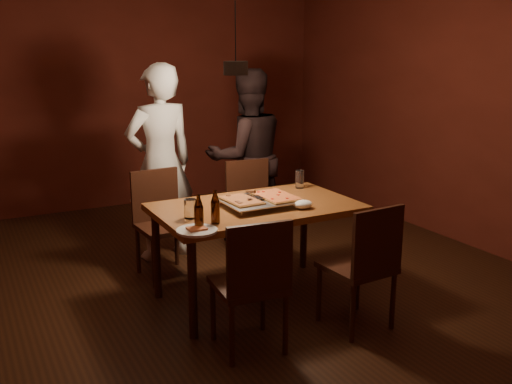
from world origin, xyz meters
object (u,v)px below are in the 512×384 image
diner_dark (247,157)px  chair_near_right (366,256)px  beer_bottle_a (199,212)px  plate_slice (197,230)px  chair_near_left (253,274)px  pizza_tray (259,202)px  chair_far_left (160,213)px  pendant_lamp (236,67)px  chair_far_right (252,200)px  dining_table (256,214)px  beer_bottle_b (215,207)px  diner_white (160,163)px

diner_dark → chair_near_right: bearing=91.0°
beer_bottle_a → plate_slice: size_ratio=0.87×
plate_slice → diner_dark: size_ratio=0.16×
chair_near_left → diner_dark: size_ratio=0.28×
pizza_tray → chair_far_left: bearing=122.9°
chair_far_left → plate_slice: chair_far_left is taller
chair_far_left → diner_dark: bearing=-162.2°
pizza_tray → pendant_lamp: size_ratio=0.50×
pendant_lamp → plate_slice: bearing=-134.2°
pizza_tray → plate_slice: size_ratio=2.07×
chair_far_right → chair_near_left: size_ratio=1.00×
dining_table → beer_bottle_b: (-0.46, -0.28, 0.19)m
diner_dark → pendant_lamp: (-0.63, -1.06, 0.91)m
chair_near_left → plate_slice: (-0.23, 0.34, 0.22)m
chair_far_right → plate_slice: chair_far_right is taller
chair_far_left → chair_near_left: 1.57m
chair_near_right → dining_table: bearing=113.1°
beer_bottle_b → plate_slice: beer_bottle_b is taller
diner_white → diner_dark: size_ratio=1.04×
diner_white → diner_dark: diner_white is taller
chair_near_left → pendant_lamp: bearing=75.0°
plate_slice → chair_near_right: bearing=-21.7°
chair_near_left → dining_table: bearing=66.2°
beer_bottle_a → plate_slice: (-0.04, -0.05, -0.11)m
chair_far_right → diner_white: size_ratio=0.27×
beer_bottle_a → diner_dark: size_ratio=0.13×
plate_slice → diner_white: 1.64m
chair_far_right → chair_near_right: same height
diner_dark → diner_white: bearing=7.9°
beer_bottle_b → dining_table: bearing=31.4°
pizza_tray → plate_slice: 0.75m
chair_near_right → diner_dark: (0.16, 2.06, 0.32)m
dining_table → pendant_lamp: 1.10m
dining_table → beer_bottle_a: (-0.60, -0.34, 0.19)m
dining_table → chair_near_left: 0.85m
chair_far_left → pizza_tray: 1.02m
pizza_tray → diner_white: (-0.35, 1.24, 0.11)m
chair_near_right → pendant_lamp: 1.65m
chair_far_right → diner_white: bearing=-22.9°
pendant_lamp → beer_bottle_b: bearing=-129.5°
dining_table → diner_white: 1.28m
beer_bottle_b → plate_slice: (-0.18, -0.11, -0.10)m
chair_far_left → beer_bottle_a: size_ratio=2.11×
plate_slice → chair_far_right: bearing=49.9°
plate_slice → dining_table: bearing=31.6°
dining_table → beer_bottle_a: bearing=-150.2°
chair_near_right → beer_bottle_b: size_ratio=2.13×
chair_near_left → plate_slice: bearing=129.4°
chair_far_right → pizza_tray: chair_far_right is taller
diner_white → plate_slice: bearing=72.5°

